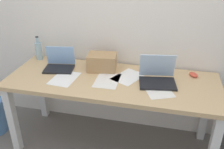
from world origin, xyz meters
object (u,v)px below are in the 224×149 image
at_px(beer_bottle, 39,50).
at_px(cardboard_box, 102,62).
at_px(desk, 112,89).
at_px(laptop_left, 60,64).
at_px(computer_mouse, 194,75).
at_px(laptop_right, 157,77).

distance_m(beer_bottle, cardboard_box, 0.73).
distance_m(desk, beer_bottle, 0.93).
relative_size(desk, laptop_left, 6.19).
bearing_deg(computer_mouse, desk, 166.03).
relative_size(laptop_left, computer_mouse, 3.12).
xyz_separation_m(desk, cardboard_box, (-0.14, 0.18, 0.18)).
xyz_separation_m(laptop_left, laptop_right, (0.96, -0.07, 0.01)).
bearing_deg(laptop_right, desk, -174.26).
xyz_separation_m(laptop_left, beer_bottle, (-0.31, 0.17, 0.06)).
xyz_separation_m(desk, laptop_left, (-0.56, 0.11, 0.14)).
bearing_deg(cardboard_box, computer_mouse, 3.64).
relative_size(laptop_left, laptop_right, 0.89).
height_order(desk, beer_bottle, beer_bottle).
height_order(laptop_left, cardboard_box, laptop_left).
distance_m(desk, laptop_right, 0.43).
height_order(laptop_left, laptop_right, laptop_right).
relative_size(desk, beer_bottle, 7.63).
height_order(desk, laptop_right, laptop_right).
xyz_separation_m(laptop_right, beer_bottle, (-1.27, 0.24, 0.05)).
xyz_separation_m(desk, laptop_right, (0.40, 0.04, 0.15)).
xyz_separation_m(beer_bottle, cardboard_box, (0.72, -0.10, -0.02)).
relative_size(beer_bottle, computer_mouse, 2.54).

